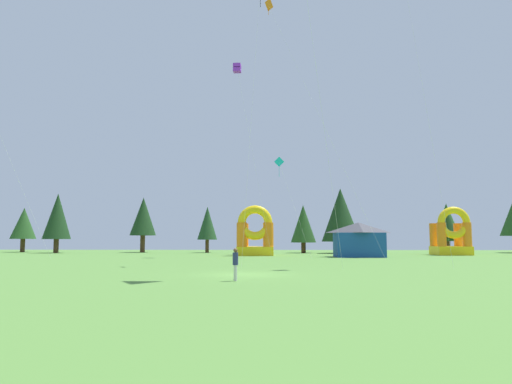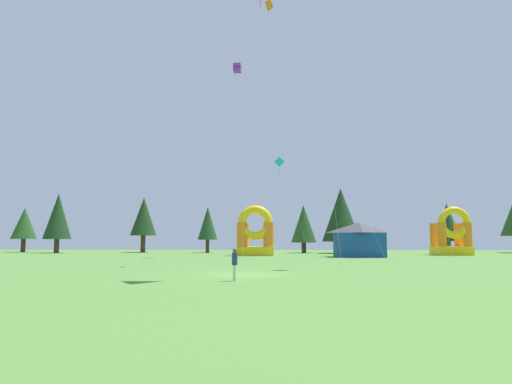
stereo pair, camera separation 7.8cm
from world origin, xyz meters
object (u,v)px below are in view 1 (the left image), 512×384
Objects in this scene: kite_cyan_diamond at (279,163)px; inflatable_orange_dome at (255,237)px; kite_purple_box at (237,68)px; kite_orange_diamond at (270,9)px; person_near_camera at (235,261)px; festival_tent at (359,240)px; inflatable_yellow_castle at (451,237)px.

inflatable_orange_dome is (-2.97, 5.41, -8.39)m from kite_cyan_diamond.
inflatable_orange_dome is at bearing 60.06° from kite_purple_box.
person_near_camera is (-1.48, -22.06, -24.20)m from kite_orange_diamond.
kite_orange_diamond is at bearing 151.56° from person_near_camera.
person_near_camera is 35.05m from inflatable_orange_dome.
kite_cyan_diamond is 10.42m from inflatable_orange_dome.
kite_cyan_diamond is 31.25m from person_near_camera.
kite_purple_box is 20.77m from inflatable_orange_dome.
inflatable_yellow_castle is at bearing 27.66° from festival_tent.
festival_tent is at bearing 5.41° from kite_cyan_diamond.
kite_cyan_diamond is at bearing -61.24° from inflatable_orange_dome.
kite_cyan_diamond is at bearing 150.67° from person_near_camera.
inflatable_yellow_castle is 14.54m from festival_tent.
kite_cyan_diamond is at bearing -19.98° from kite_purple_box.
inflatable_yellow_castle is (22.79, 15.15, -22.90)m from kite_orange_diamond.
kite_cyan_diamond is 7.07× the size of person_near_camera.
kite_cyan_diamond is at bearing 82.69° from kite_orange_diamond.
kite_cyan_diamond reaches higher than inflatable_yellow_castle.
kite_purple_box is (-4.06, 9.38, -2.56)m from kite_orange_diamond.
inflatable_yellow_castle is at bearing 12.13° from kite_purple_box.
person_near_camera is (2.58, -31.44, -21.64)m from kite_purple_box.
inflatable_orange_dome is at bearing 118.76° from kite_cyan_diamond.
inflatable_orange_dome is at bearing -174.95° from inflatable_yellow_castle.
person_near_camera is at bearing -94.73° from kite_cyan_diamond.
festival_tent is (11.39, 30.46, 1.01)m from person_near_camera.
inflatable_yellow_castle is (21.82, 7.60, -8.39)m from kite_cyan_diamond.
kite_orange_diamond reaches higher than kite_purple_box.
kite_orange_diamond is 16.39m from kite_cyan_diamond.
kite_orange_diamond is at bearing -146.38° from inflatable_yellow_castle.
kite_orange_diamond is 4.25× the size of inflatable_orange_dome.
inflatable_orange_dome is (-0.52, 35.02, 1.29)m from person_near_camera.
inflatable_yellow_castle is at bearing 5.05° from inflatable_orange_dome.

